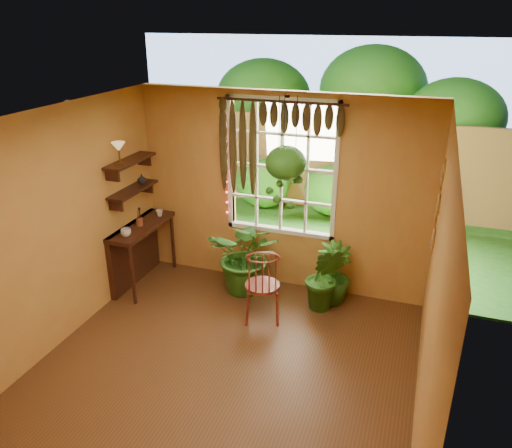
{
  "coord_description": "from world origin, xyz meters",
  "views": [
    {
      "loc": [
        1.8,
        -3.84,
        3.58
      ],
      "look_at": [
        0.04,
        1.15,
        1.35
      ],
      "focal_mm": 35.0,
      "sensor_mm": 36.0,
      "label": 1
    }
  ],
  "objects_px": {
    "windsor_chair": "(262,295)",
    "potted_plant_mid": "(325,278)",
    "hanging_basket": "(286,165)",
    "potted_plant_left": "(247,255)",
    "counter_ledge": "(137,246)"
  },
  "relations": [
    {
      "from": "potted_plant_left",
      "to": "potted_plant_mid",
      "type": "xyz_separation_m",
      "value": [
        1.11,
        -0.12,
        -0.09
      ]
    },
    {
      "from": "counter_ledge",
      "to": "potted_plant_mid",
      "type": "xyz_separation_m",
      "value": [
        2.67,
        0.15,
        -0.09
      ]
    },
    {
      "from": "windsor_chair",
      "to": "counter_ledge",
      "type": "bearing_deg",
      "value": 151.59
    },
    {
      "from": "windsor_chair",
      "to": "hanging_basket",
      "type": "bearing_deg",
      "value": 65.97
    },
    {
      "from": "counter_ledge",
      "to": "windsor_chair",
      "type": "relative_size",
      "value": 1.02
    },
    {
      "from": "windsor_chair",
      "to": "hanging_basket",
      "type": "relative_size",
      "value": 0.83
    },
    {
      "from": "windsor_chair",
      "to": "potted_plant_left",
      "type": "relative_size",
      "value": 1.08
    },
    {
      "from": "windsor_chair",
      "to": "hanging_basket",
      "type": "xyz_separation_m",
      "value": [
        0.06,
        0.7,
        1.5
      ]
    },
    {
      "from": "potted_plant_mid",
      "to": "hanging_basket",
      "type": "bearing_deg",
      "value": 160.29
    },
    {
      "from": "windsor_chair",
      "to": "potted_plant_mid",
      "type": "height_order",
      "value": "windsor_chair"
    },
    {
      "from": "counter_ledge",
      "to": "potted_plant_left",
      "type": "distance_m",
      "value": 1.59
    },
    {
      "from": "windsor_chair",
      "to": "potted_plant_left",
      "type": "height_order",
      "value": "windsor_chair"
    },
    {
      "from": "hanging_basket",
      "to": "counter_ledge",
      "type": "bearing_deg",
      "value": -169.79
    },
    {
      "from": "counter_ledge",
      "to": "windsor_chair",
      "type": "height_order",
      "value": "windsor_chair"
    },
    {
      "from": "counter_ledge",
      "to": "potted_plant_left",
      "type": "height_order",
      "value": "potted_plant_left"
    }
  ]
}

